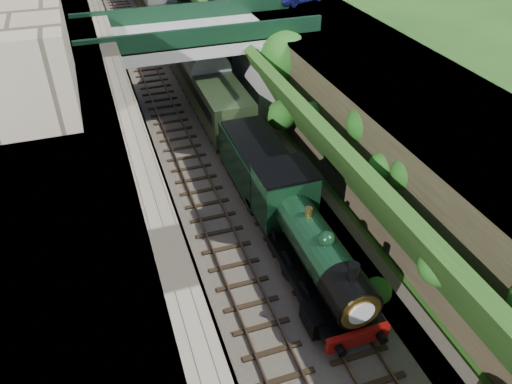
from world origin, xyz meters
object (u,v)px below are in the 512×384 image
at_px(road_bridge, 203,60).
at_px(tree, 286,59).
at_px(tender, 256,165).
at_px(locomotive, 308,241).

relative_size(road_bridge, tree, 2.42).
relative_size(road_bridge, tender, 2.67).
distance_m(road_bridge, tender, 10.98).
bearing_deg(tender, tree, 57.72).
xyz_separation_m(locomotive, tender, (-0.00, 7.36, -0.27)).
bearing_deg(tender, locomotive, -90.00).
height_order(road_bridge, tender, road_bridge).
bearing_deg(locomotive, tender, 90.00).
bearing_deg(tree, tender, -122.28).
bearing_deg(locomotive, tree, 72.36).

